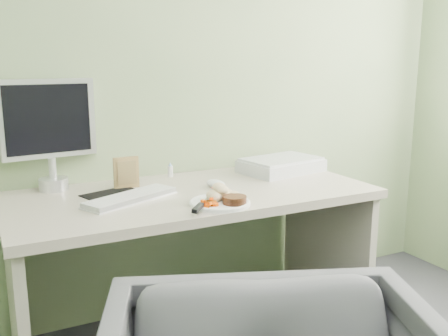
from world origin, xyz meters
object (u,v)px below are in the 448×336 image
desk (193,230)px  monitor (49,128)px  scanner (281,166)px  plate (220,203)px

desk → monitor: bearing=150.4°
desk → scanner: (0.57, 0.15, 0.21)m
scanner → monitor: monitor is taller
scanner → plate: bearing=-154.3°
desk → scanner: 0.63m
desk → plate: size_ratio=6.49×
scanner → desk: bearing=-175.3°
scanner → monitor: bearing=161.6°
monitor → desk: bearing=-36.0°
plate → monitor: monitor is taller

